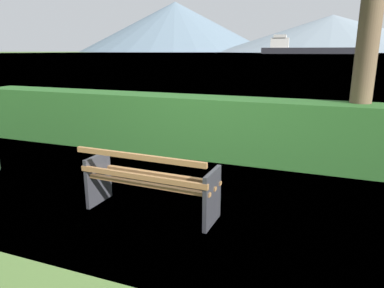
# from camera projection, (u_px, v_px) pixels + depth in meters

# --- Properties ---
(ground_plane) EXTENTS (1400.00, 1400.00, 0.00)m
(ground_plane) POSITION_uv_depth(u_px,v_px,m) (153.00, 212.00, 4.57)
(ground_plane) COLOR #4C6B33
(water_surface) EXTENTS (620.00, 620.00, 0.00)m
(water_surface) POSITION_uv_depth(u_px,v_px,m) (328.00, 53.00, 283.00)
(water_surface) COLOR slate
(water_surface) RESTS_ON ground_plane
(park_bench) EXTENTS (1.74, 0.62, 0.87)m
(park_bench) POSITION_uv_depth(u_px,v_px,m) (149.00, 182.00, 4.41)
(park_bench) COLOR olive
(park_bench) RESTS_ON ground_plane
(hedge_row) EXTENTS (11.17, 0.78, 1.17)m
(hedge_row) POSITION_uv_depth(u_px,v_px,m) (215.00, 128.00, 6.82)
(hedge_row) COLOR #285B23
(hedge_row) RESTS_ON ground_plane
(cargo_ship_large) EXTENTS (69.37, 16.09, 13.01)m
(cargo_ship_large) POSITION_uv_depth(u_px,v_px,m) (304.00, 48.00, 246.62)
(cargo_ship_large) COLOR #232328
(cargo_ship_large) RESTS_ON water_surface
(distant_hills) EXTENTS (924.49, 423.09, 85.75)m
(distant_hills) POSITION_uv_depth(u_px,v_px,m) (326.00, 29.00, 517.58)
(distant_hills) COLOR slate
(distant_hills) RESTS_ON ground_plane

